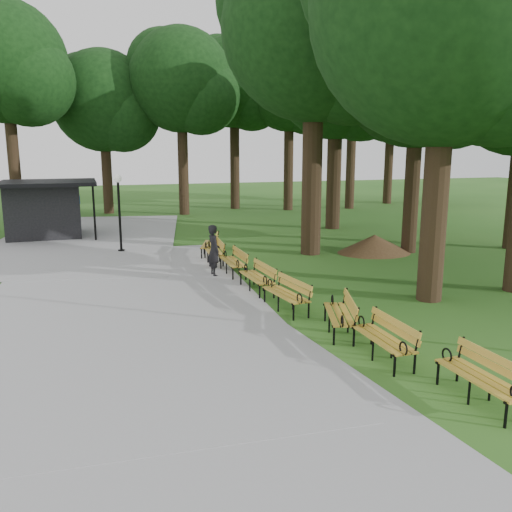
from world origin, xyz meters
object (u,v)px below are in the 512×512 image
object	(u,v)px
kiosk	(44,209)
lamp_post	(119,197)
bench_5	(233,262)
bench_7	(209,244)
dirt_mound	(374,244)
lawn_tree_1	(419,66)
person	(214,251)
bench_2	(339,315)
lawn_tree_0	(448,6)
bench_1	(383,339)
lawn_tree_2	(315,28)
bench_4	(257,278)
lawn_tree_4	(337,76)
bench_6	(214,251)
bench_3	(286,295)
bench_0	(481,378)

from	to	relation	value
kiosk	lamp_post	xyz separation A→B (m)	(3.24, -4.82, 0.94)
kiosk	bench_5	xyz separation A→B (m)	(6.63, -10.02, -0.90)
bench_7	dirt_mound	bearing A→B (deg)	95.59
lawn_tree_1	person	bearing A→B (deg)	-168.98
bench_2	lawn_tree_0	xyz separation A→B (m)	(3.66, 1.72, 7.38)
bench_1	lawn_tree_0	size ratio (longest dim) A/B	0.17
lawn_tree_2	bench_1	bearing A→B (deg)	-105.23
lawn_tree_0	lawn_tree_1	distance (m)	7.14
bench_4	lawn_tree_4	bearing A→B (deg)	141.54
person	bench_6	xyz separation A→B (m)	(0.44, 2.00, -0.43)
bench_4	bench_6	size ratio (longest dim) A/B	1.00
bench_3	lawn_tree_4	size ratio (longest dim) A/B	0.17
bench_5	lawn_tree_1	bearing A→B (deg)	101.58
person	bench_6	bearing A→B (deg)	-17.90
dirt_mound	person	bearing A→B (deg)	-164.69
dirt_mound	bench_5	size ratio (longest dim) A/B	1.35
bench_6	bench_1	bearing A→B (deg)	11.44
lamp_post	bench_4	world-z (taller)	lamp_post
bench_2	bench_4	distance (m)	4.07
person	bench_4	size ratio (longest dim) A/B	0.92
person	lamp_post	bearing A→B (deg)	22.25
bench_5	lawn_tree_0	size ratio (longest dim) A/B	0.17
lawn_tree_1	lawn_tree_0	bearing A→B (deg)	-118.26
dirt_mound	bench_0	distance (m)	13.12
bench_3	lawn_tree_2	bearing A→B (deg)	144.10
bench_4	bench_7	bearing A→B (deg)	178.29
dirt_mound	bench_1	world-z (taller)	bench_1
kiosk	bench_0	distance (m)	21.89
person	bench_0	world-z (taller)	person
lamp_post	lawn_tree_2	world-z (taller)	lawn_tree_2
lawn_tree_1	lawn_tree_4	xyz separation A→B (m)	(-0.20, 6.88, 0.42)
person	dirt_mound	bearing A→B (deg)	-80.30
dirt_mound	lawn_tree_4	bearing A→B (deg)	79.48
person	kiosk	distance (m)	11.68
bench_5	lawn_tree_1	size ratio (longest dim) A/B	0.18
bench_5	bench_3	bearing A→B (deg)	3.75
bench_0	bench_3	xyz separation A→B (m)	(-1.35, 5.88, 0.00)
bench_7	bench_2	bearing A→B (deg)	24.05
bench_0	bench_2	world-z (taller)	same
dirt_mound	bench_1	bearing A→B (deg)	-118.61
bench_0	lawn_tree_4	size ratio (longest dim) A/B	0.17
bench_2	bench_5	size ratio (longest dim) A/B	1.00
bench_7	bench_3	bearing A→B (deg)	21.11
kiosk	bench_3	distance (m)	15.98
bench_0	bench_7	size ratio (longest dim) A/B	1.00
person	lamp_post	world-z (taller)	lamp_post
person	bench_4	bearing A→B (deg)	-167.19
bench_1	lawn_tree_0	xyz separation A→B (m)	(3.51, 3.46, 7.38)
bench_0	lawn_tree_4	xyz separation A→B (m)	(6.08, 18.78, 7.29)
bench_3	lawn_tree_4	world-z (taller)	lawn_tree_4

